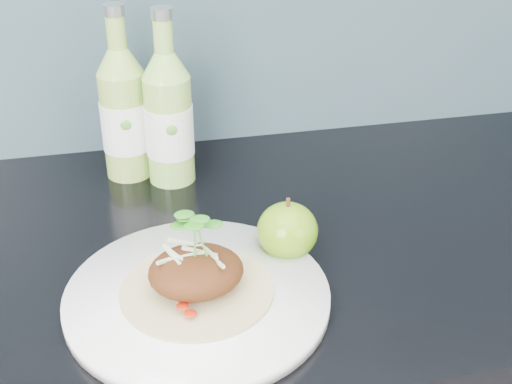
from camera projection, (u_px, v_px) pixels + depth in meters
dinner_plate at (197, 297)px, 0.79m from camera, size 0.38×0.38×0.02m
pork_taco at (196, 270)px, 0.77m from camera, size 0.17×0.17×0.10m
green_apple at (287, 231)px, 0.86m from camera, size 0.10×0.10×0.08m
cider_bottle_left at (124, 114)px, 1.01m from camera, size 0.08×0.08×0.25m
cider_bottle_right at (169, 118)px, 1.00m from camera, size 0.09×0.09×0.25m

